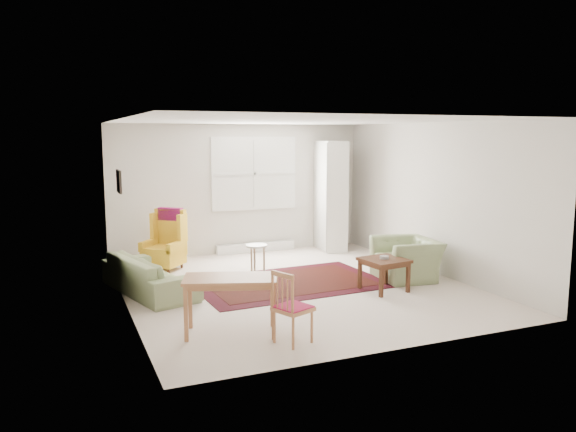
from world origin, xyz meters
name	(u,v)px	position (x,y,z in m)	size (l,w,h in m)	color
room	(291,203)	(0.02, 0.21, 1.26)	(5.04, 5.54, 2.51)	beige
rug	(289,282)	(-0.01, 0.23, 0.01)	(2.91, 1.87, 0.03)	black
sofa	(149,267)	(-2.10, 0.53, 0.38)	(1.87, 0.73, 0.76)	#7B8B5D
armchair	(407,255)	(1.84, -0.24, 0.39)	(0.99, 0.87, 0.78)	#7B8B5D
wingback_chair	(163,240)	(-1.65, 1.87, 0.52)	(0.60, 0.64, 1.04)	gold
coffee_table	(384,275)	(1.12, -0.71, 0.25)	(0.60, 0.60, 0.49)	#472515
stool	(257,258)	(-0.25, 1.07, 0.24)	(0.36, 0.36, 0.48)	white
cabinet	(330,196)	(1.78, 2.35, 1.09)	(0.46, 0.87, 2.17)	white
desk	(231,305)	(-1.51, -1.58, 0.34)	(1.07, 0.53, 0.68)	#AF7246
desk_chair	(293,307)	(-0.96, -2.13, 0.42)	(0.36, 0.36, 0.83)	#AF7246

